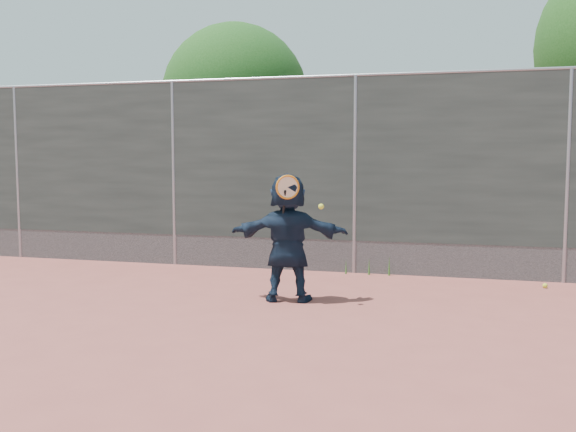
# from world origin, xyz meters

# --- Properties ---
(ground) EXTENTS (80.00, 80.00, 0.00)m
(ground) POSITION_xyz_m (0.00, 0.00, 0.00)
(ground) COLOR #9E4C42
(ground) RESTS_ON ground
(player) EXTENTS (1.52, 0.68, 1.58)m
(player) POSITION_xyz_m (-0.48, 1.37, 0.79)
(player) COLOR #122033
(player) RESTS_ON ground
(ball_ground) EXTENTS (0.07, 0.07, 0.07)m
(ball_ground) POSITION_xyz_m (2.70, 3.02, 0.03)
(ball_ground) COLOR yellow
(ball_ground) RESTS_ON ground
(fence) EXTENTS (20.00, 0.06, 3.03)m
(fence) POSITION_xyz_m (-0.00, 3.50, 1.58)
(fence) COLOR #38423D
(fence) RESTS_ON ground
(swing_action) EXTENTS (0.56, 0.17, 0.51)m
(swing_action) POSITION_xyz_m (-0.39, 1.18, 1.38)
(swing_action) COLOR orange
(swing_action) RESTS_ON ground
(tree_left) EXTENTS (3.15, 3.00, 4.53)m
(tree_left) POSITION_xyz_m (-2.85, 6.55, 2.94)
(tree_left) COLOR #382314
(tree_left) RESTS_ON ground
(weed_clump) EXTENTS (0.68, 0.07, 0.30)m
(weed_clump) POSITION_xyz_m (0.29, 3.38, 0.13)
(weed_clump) COLOR #387226
(weed_clump) RESTS_ON ground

